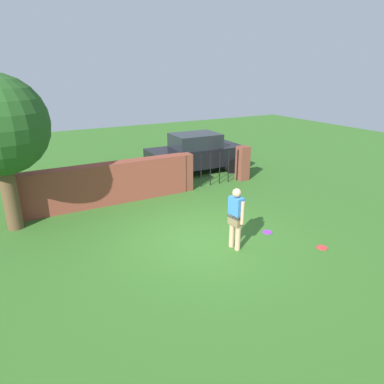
% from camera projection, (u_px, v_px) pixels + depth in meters
% --- Properties ---
extents(ground_plane, '(40.00, 40.00, 0.00)m').
position_uv_depth(ground_plane, '(205.00, 241.00, 9.27)').
color(ground_plane, '#336623').
extents(brick_wall, '(5.79, 0.50, 1.41)m').
position_uv_depth(brick_wall, '(107.00, 184.00, 11.61)').
color(brick_wall, brown).
rests_on(brick_wall, ground).
extents(person, '(0.27, 0.54, 1.62)m').
position_uv_depth(person, '(236.00, 216.00, 8.61)').
color(person, tan).
rests_on(person, ground).
extents(fence_gate, '(3.11, 0.44, 1.40)m').
position_uv_depth(fence_gate, '(215.00, 167.00, 13.58)').
color(fence_gate, brown).
rests_on(fence_gate, ground).
extents(car, '(4.23, 1.98, 1.72)m').
position_uv_depth(car, '(195.00, 153.00, 15.16)').
color(car, black).
rests_on(car, ground).
extents(frisbee_purple, '(0.27, 0.27, 0.02)m').
position_uv_depth(frisbee_purple, '(267.00, 232.00, 9.75)').
color(frisbee_purple, purple).
rests_on(frisbee_purple, ground).
extents(frisbee_red, '(0.27, 0.27, 0.02)m').
position_uv_depth(frisbee_red, '(322.00, 248.00, 8.90)').
color(frisbee_red, red).
rests_on(frisbee_red, ground).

